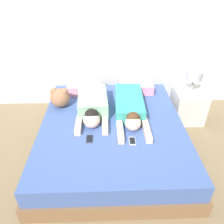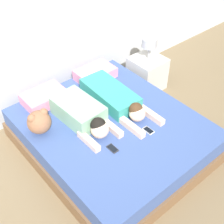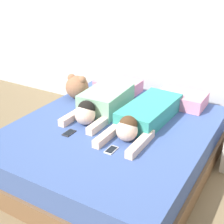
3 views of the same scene
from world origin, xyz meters
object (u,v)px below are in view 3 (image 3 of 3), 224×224
Objects in this scene: pillow_head_left at (118,86)px; pillow_head_right at (181,99)px; bed at (112,145)px; person_right at (145,115)px; cell_phone_left at (69,133)px; plush_toy at (77,87)px; cell_phone_right at (111,150)px; person_left at (102,103)px.

pillow_head_left and pillow_head_right have the same top height.
bed is 0.95m from pillow_head_left.
person_right reaches higher than cell_phone_left.
cell_phone_left is 0.85m from plush_toy.
person_right is at bearing -104.24° from pillow_head_right.
plush_toy is (-0.43, 0.72, 0.13)m from cell_phone_left.
pillow_head_left is 1.34m from cell_phone_right.
person_left is (-0.25, 0.21, 0.32)m from bed.
pillow_head_right is at bearing 20.69° from plush_toy.
pillow_head_right is at bearing 0.00° from pillow_head_left.
plush_toy reaches higher than cell_phone_left.
bed is 0.48m from cell_phone_right.
pillow_head_left is 1.15m from cell_phone_left.
pillow_head_right is 0.58× the size of person_left.
pillow_head_left is 1.85× the size of plush_toy.
person_right is (-0.15, -0.61, 0.02)m from pillow_head_right.
pillow_head_right is 1.21m from cell_phone_right.
plush_toy is at bearing 120.93° from cell_phone_left.
cell_phone_right is 1.21m from plush_toy.
person_right reaches higher than pillow_head_right.
person_right is 8.85× the size of cell_phone_left.
person_left reaches higher than bed.
pillow_head_left is at bearing 180.00° from pillow_head_right.
bed is 7.57× the size of plush_toy.
person_right is at bearing 46.25° from cell_phone_left.
cell_phone_left and cell_phone_right have the same top height.
plush_toy is (-0.30, -0.41, 0.07)m from pillow_head_left.
bed is at bearing -64.06° from pillow_head_left.
person_left is 3.17× the size of plush_toy.
cell_phone_right is (-0.18, -1.19, -0.06)m from pillow_head_right.
bed is at bearing 119.79° from cell_phone_right.
cell_phone_left is (-0.66, -1.14, -0.06)m from pillow_head_right.
cell_phone_left is at bearing 173.73° from cell_phone_right.
pillow_head_left reaches higher than cell_phone_left.
bed is 2.39× the size of person_left.
pillow_head_right is 3.93× the size of cell_phone_right.
pillow_head_left is 1.00× the size of pillow_head_right.
pillow_head_right is at bearing 59.76° from cell_phone_left.
pillow_head_right is 0.44× the size of person_right.
person_right is 4.16× the size of plush_toy.
pillow_head_left is 0.88m from person_right.
bed is at bearing -29.84° from plush_toy.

